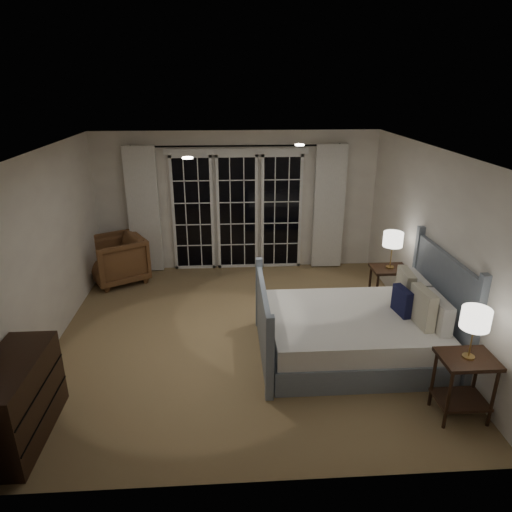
{
  "coord_description": "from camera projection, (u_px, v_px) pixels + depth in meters",
  "views": [
    {
      "loc": [
        -0.17,
        -5.51,
        3.28
      ],
      "look_at": [
        0.2,
        0.28,
        1.05
      ],
      "focal_mm": 32.0,
      "sensor_mm": 36.0,
      "label": 1
    }
  ],
  "objects": [
    {
      "name": "floor",
      "position": [
        243.0,
        334.0,
        6.32
      ],
      "size": [
        5.0,
        5.0,
        0.0
      ],
      "primitive_type": "plane",
      "color": "olive",
      "rests_on": "ground"
    },
    {
      "name": "ceiling",
      "position": [
        241.0,
        151.0,
        5.42
      ],
      "size": [
        5.0,
        5.0,
        0.0
      ],
      "primitive_type": "plane",
      "rotation": [
        3.14,
        0.0,
        0.0
      ],
      "color": "white",
      "rests_on": "wall_back"
    },
    {
      "name": "wall_left",
      "position": [
        43.0,
        254.0,
        5.72
      ],
      "size": [
        0.02,
        5.0,
        2.5
      ],
      "primitive_type": "cube",
      "color": "white",
      "rests_on": "floor"
    },
    {
      "name": "wall_right",
      "position": [
        431.0,
        246.0,
        6.02
      ],
      "size": [
        0.02,
        5.0,
        2.5
      ],
      "primitive_type": "cube",
      "color": "white",
      "rests_on": "floor"
    },
    {
      "name": "wall_back",
      "position": [
        237.0,
        202.0,
        8.2
      ],
      "size": [
        5.0,
        0.02,
        2.5
      ],
      "primitive_type": "cube",
      "color": "white",
      "rests_on": "floor"
    },
    {
      "name": "wall_front",
      "position": [
        253.0,
        361.0,
        3.54
      ],
      "size": [
        5.0,
        0.02,
        2.5
      ],
      "primitive_type": "cube",
      "color": "white",
      "rests_on": "floor"
    },
    {
      "name": "french_doors",
      "position": [
        237.0,
        211.0,
        8.22
      ],
      "size": [
        2.5,
        0.04,
        2.2
      ],
      "color": "black",
      "rests_on": "wall_back"
    },
    {
      "name": "curtain_rod",
      "position": [
        236.0,
        146.0,
        7.75
      ],
      "size": [
        3.5,
        0.03,
        0.03
      ],
      "primitive_type": "cylinder",
      "rotation": [
        0.0,
        1.57,
        0.0
      ],
      "color": "black",
      "rests_on": "wall_back"
    },
    {
      "name": "curtain_left",
      "position": [
        144.0,
        211.0,
        8.02
      ],
      "size": [
        0.55,
        0.1,
        2.25
      ],
      "primitive_type": "cube",
      "color": "white",
      "rests_on": "curtain_rod"
    },
    {
      "name": "curtain_right",
      "position": [
        329.0,
        207.0,
        8.22
      ],
      "size": [
        0.55,
        0.1,
        2.25
      ],
      "primitive_type": "cube",
      "color": "white",
      "rests_on": "curtain_rod"
    },
    {
      "name": "downlight_a",
      "position": [
        300.0,
        145.0,
        6.03
      ],
      "size": [
        0.12,
        0.12,
        0.01
      ],
      "primitive_type": "cylinder",
      "color": "white",
      "rests_on": "ceiling"
    },
    {
      "name": "downlight_b",
      "position": [
        188.0,
        158.0,
        5.02
      ],
      "size": [
        0.12,
        0.12,
        0.01
      ],
      "primitive_type": "cylinder",
      "color": "white",
      "rests_on": "ceiling"
    },
    {
      "name": "bed",
      "position": [
        356.0,
        331.0,
        5.76
      ],
      "size": [
        2.28,
        1.64,
        1.33
      ],
      "color": "gray",
      "rests_on": "floor"
    },
    {
      "name": "nightstand_left",
      "position": [
        464.0,
        377.0,
        4.62
      ],
      "size": [
        0.55,
        0.44,
        0.71
      ],
      "color": "black",
      "rests_on": "floor"
    },
    {
      "name": "nightstand_right",
      "position": [
        388.0,
        282.0,
        6.86
      ],
      "size": [
        0.53,
        0.42,
        0.69
      ],
      "color": "black",
      "rests_on": "floor"
    },
    {
      "name": "lamp_left",
      "position": [
        476.0,
        319.0,
        4.38
      ],
      "size": [
        0.28,
        0.28,
        0.54
      ],
      "color": "#B28B47",
      "rests_on": "nightstand_left"
    },
    {
      "name": "lamp_right",
      "position": [
        393.0,
        240.0,
        6.62
      ],
      "size": [
        0.29,
        0.29,
        0.55
      ],
      "color": "#B28B47",
      "rests_on": "nightstand_right"
    },
    {
      "name": "armchair",
      "position": [
        117.0,
        259.0,
        7.86
      ],
      "size": [
        1.2,
        1.19,
        0.81
      ],
      "primitive_type": "imported",
      "rotation": [
        0.0,
        0.0,
        -1.05
      ],
      "color": "brown",
      "rests_on": "floor"
    },
    {
      "name": "dresser",
      "position": [
        17.0,
        401.0,
        4.36
      ],
      "size": [
        0.5,
        1.18,
        0.84
      ],
      "color": "black",
      "rests_on": "floor"
    }
  ]
}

